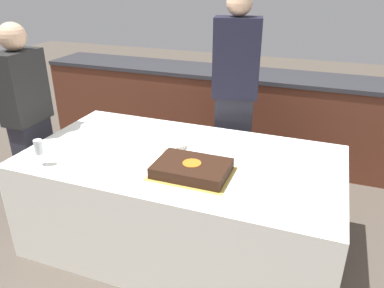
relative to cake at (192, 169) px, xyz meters
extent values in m
plane|color=brown|center=(-0.16, 0.21, -0.76)|extent=(14.00, 14.00, 0.00)
cube|color=#5B2D1E|center=(-0.16, 1.85, -0.32)|extent=(4.40, 0.55, 0.88)
cube|color=#2D2D33|center=(-0.16, 1.85, 0.14)|extent=(4.40, 0.58, 0.04)
cube|color=white|center=(-0.16, 0.21, -0.40)|extent=(2.12, 1.13, 0.73)
cube|color=gold|center=(0.00, 0.00, -0.03)|extent=(0.49, 0.36, 0.00)
cube|color=black|center=(0.00, 0.00, 0.00)|extent=(0.45, 0.32, 0.07)
cylinder|color=orange|center=(0.00, 0.00, 0.04)|extent=(0.11, 0.11, 0.00)
cylinder|color=white|center=(-0.27, 0.29, -0.01)|extent=(0.22, 0.22, 0.04)
cylinder|color=white|center=(-0.95, -0.23, -0.03)|extent=(0.06, 0.06, 0.00)
cylinder|color=white|center=(-0.95, -0.23, 0.01)|extent=(0.01, 0.01, 0.08)
cylinder|color=white|center=(-0.95, -0.23, 0.09)|extent=(0.05, 0.05, 0.09)
cylinder|color=white|center=(-0.08, 0.29, -0.03)|extent=(0.18, 0.18, 0.00)
cylinder|color=white|center=(0.58, 0.35, -0.03)|extent=(0.18, 0.18, 0.00)
cube|color=#282833|center=(0.00, 0.99, -0.30)|extent=(0.33, 0.22, 0.93)
cube|color=black|center=(0.00, 0.99, 0.48)|extent=(0.39, 0.27, 0.62)
sphere|color=#D8AD89|center=(0.00, 0.99, 0.89)|extent=(0.20, 0.20, 0.20)
cube|color=#282833|center=(-1.44, 0.21, -0.36)|extent=(0.16, 0.30, 0.80)
cube|color=black|center=(-1.44, 0.21, 0.31)|extent=(0.20, 0.35, 0.54)
sphere|color=#D8AD89|center=(-1.44, 0.21, 0.68)|extent=(0.20, 0.20, 0.20)
camera|label=1|loc=(0.71, -1.88, 1.10)|focal=35.00mm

